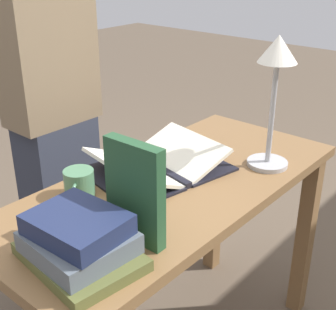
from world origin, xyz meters
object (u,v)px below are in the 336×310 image
book_stack_tall (79,241)px  reading_lamp (276,74)px  book_standing_upright (135,193)px  open_book (157,164)px  person_reader (53,113)px  coffee_mug (79,183)px

book_stack_tall → reading_lamp: 0.82m
book_stack_tall → reading_lamp: bearing=174.8°
book_standing_upright → book_stack_tall: bearing=-14.4°
open_book → person_reader: bearing=-79.9°
open_book → reading_lamp: reading_lamp is taller
open_book → reading_lamp: bearing=147.8°
open_book → book_standing_upright: (0.34, 0.23, 0.11)m
open_book → book_standing_upright: bearing=45.0°
book_stack_tall → reading_lamp: (-0.78, 0.07, 0.27)m
open_book → person_reader: size_ratio=0.29×
person_reader → reading_lamp: bearing=-72.1°
reading_lamp → coffee_mug: reading_lamp is taller
open_book → coffee_mug: 0.29m
person_reader → open_book: bearing=-90.8°
book_stack_tall → book_standing_upright: size_ratio=1.15×
open_book → reading_lamp: 0.49m
open_book → reading_lamp: size_ratio=1.11×
open_book → book_stack_tall: bearing=32.2°
book_stack_tall → book_standing_upright: book_standing_upright is taller
book_stack_tall → book_standing_upright: (-0.16, 0.04, 0.08)m
book_standing_upright → reading_lamp: (-0.62, 0.03, 0.19)m
reading_lamp → coffee_mug: size_ratio=4.11×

